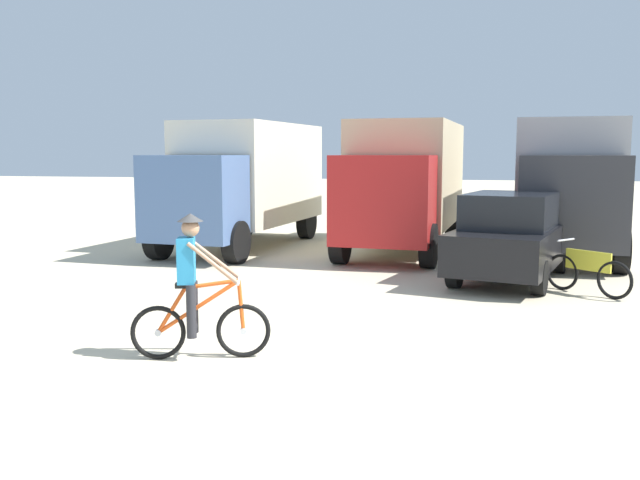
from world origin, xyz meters
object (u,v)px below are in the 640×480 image
at_px(box_truck_grey_hauler, 566,180).
at_px(cyclist_orange_shirt, 195,292).
at_px(box_truck_tan_camper, 405,179).
at_px(box_truck_cream_rv, 244,178).
at_px(sedan_parked, 511,237).
at_px(bicycle_spare, 587,273).

xyz_separation_m(box_truck_grey_hauler, cyclist_orange_shirt, (-5.56, -10.46, -1.03)).
height_order(box_truck_tan_camper, cyclist_orange_shirt, box_truck_tan_camper).
xyz_separation_m(box_truck_cream_rv, cyclist_orange_shirt, (2.79, -9.97, -1.03)).
distance_m(box_truck_cream_rv, sedan_parked, 7.81).
bearing_deg(bicycle_spare, cyclist_orange_shirt, -135.72).
xyz_separation_m(box_truck_grey_hauler, bicycle_spare, (-0.20, -5.23, -1.48)).
height_order(box_truck_cream_rv, box_truck_tan_camper, same).
xyz_separation_m(box_truck_tan_camper, cyclist_orange_shirt, (-1.53, -10.33, -1.03)).
distance_m(box_truck_grey_hauler, bicycle_spare, 5.44).
height_order(box_truck_cream_rv, cyclist_orange_shirt, box_truck_cream_rv).
xyz_separation_m(box_truck_cream_rv, sedan_parked, (6.86, -3.61, -0.99)).
height_order(box_truck_tan_camper, sedan_parked, box_truck_tan_camper).
height_order(box_truck_grey_hauler, bicycle_spare, box_truck_grey_hauler).
bearing_deg(box_truck_grey_hauler, box_truck_tan_camper, -178.09).
relative_size(box_truck_cream_rv, bicycle_spare, 5.13).
xyz_separation_m(sedan_parked, cyclist_orange_shirt, (-4.06, -6.37, -0.04)).
xyz_separation_m(cyclist_orange_shirt, bicycle_spare, (5.36, 5.23, -0.45)).
bearing_deg(cyclist_orange_shirt, bicycle_spare, 44.28).
bearing_deg(box_truck_cream_rv, box_truck_tan_camper, 4.68).
xyz_separation_m(box_truck_tan_camper, sedan_parked, (2.53, -3.96, -0.99)).
bearing_deg(sedan_parked, cyclist_orange_shirt, -122.53).
xyz_separation_m(box_truck_tan_camper, bicycle_spare, (3.83, -5.10, -1.48)).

